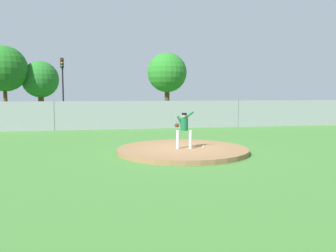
% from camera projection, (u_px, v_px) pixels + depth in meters
% --- Properties ---
extents(ground_plane, '(80.00, 80.00, 0.00)m').
position_uv_depth(ground_plane, '(160.00, 135.00, 20.57)').
color(ground_plane, '#427A33').
extents(asphalt_strip, '(44.00, 7.00, 0.01)m').
position_uv_depth(asphalt_strip, '(143.00, 123.00, 28.88)').
color(asphalt_strip, '#2B2B2D').
rests_on(asphalt_strip, ground_plane).
extents(pitchers_mound, '(5.52, 5.52, 0.20)m').
position_uv_depth(pitchers_mound, '(183.00, 150.00, 14.69)').
color(pitchers_mound, olive).
rests_on(pitchers_mound, ground_plane).
extents(pitcher_youth, '(0.81, 0.32, 1.59)m').
position_uv_depth(pitcher_youth, '(184.00, 127.00, 14.42)').
color(pitcher_youth, silver).
rests_on(pitcher_youth, pitchers_mound).
extents(baseball, '(0.07, 0.07, 0.07)m').
position_uv_depth(baseball, '(203.00, 147.00, 14.78)').
color(baseball, white).
rests_on(baseball, pitchers_mound).
extents(chainlink_fence, '(32.58, 0.07, 2.06)m').
position_uv_depth(chainlink_fence, '(151.00, 115.00, 24.39)').
color(chainlink_fence, gray).
rests_on(chainlink_fence, ground_plane).
extents(parked_car_teal, '(2.08, 4.34, 1.75)m').
position_uv_depth(parked_car_teal, '(250.00, 112.00, 30.39)').
color(parked_car_teal, '#146066').
rests_on(parked_car_teal, ground_plane).
extents(parked_car_charcoal, '(1.91, 4.64, 1.72)m').
position_uv_depth(parked_car_charcoal, '(179.00, 113.00, 29.49)').
color(parked_car_charcoal, '#232328').
rests_on(parked_car_charcoal, ground_plane).
extents(parked_car_navy, '(2.11, 4.54, 1.78)m').
position_uv_depth(parked_car_navy, '(3.00, 114.00, 27.14)').
color(parked_car_navy, '#161E4C').
rests_on(parked_car_navy, ground_plane).
extents(parked_car_slate, '(1.99, 4.13, 1.81)m').
position_uv_depth(parked_car_slate, '(210.00, 112.00, 29.58)').
color(parked_car_slate, slate).
rests_on(parked_car_slate, ground_plane).
extents(traffic_cone_orange, '(0.40, 0.40, 0.55)m').
position_uv_depth(traffic_cone_orange, '(95.00, 118.00, 30.82)').
color(traffic_cone_orange, orange).
rests_on(traffic_cone_orange, asphalt_strip).
extents(traffic_light_near, '(0.28, 0.46, 5.65)m').
position_uv_depth(traffic_light_near, '(63.00, 79.00, 31.60)').
color(traffic_light_near, black).
rests_on(traffic_light_near, ground_plane).
extents(tree_tall_centre, '(4.44, 4.44, 7.07)m').
position_uv_depth(tree_tall_centre, '(4.00, 69.00, 33.77)').
color(tree_tall_centre, '#4C331E').
rests_on(tree_tall_centre, ground_plane).
extents(tree_broad_right, '(3.76, 3.76, 5.78)m').
position_uv_depth(tree_broad_right, '(40.00, 80.00, 35.92)').
color(tree_broad_right, '#4C331E').
rests_on(tree_broad_right, ground_plane).
extents(tree_leaning_west, '(4.34, 4.34, 6.91)m').
position_uv_depth(tree_leaning_west, '(167.00, 73.00, 38.30)').
color(tree_leaning_west, '#4C331E').
rests_on(tree_leaning_west, ground_plane).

